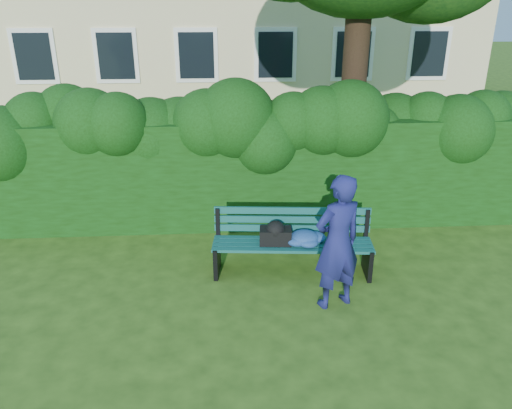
{
  "coord_description": "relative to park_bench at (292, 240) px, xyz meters",
  "views": [
    {
      "loc": [
        -0.41,
        -5.77,
        3.59
      ],
      "look_at": [
        0.0,
        0.6,
        0.95
      ],
      "focal_mm": 35.0,
      "sensor_mm": 36.0,
      "label": 1
    }
  ],
  "objects": [
    {
      "name": "man_reading",
      "position": [
        0.43,
        -0.84,
        0.37
      ],
      "size": [
        0.74,
        0.62,
        1.74
      ],
      "primitive_type": "imported",
      "rotation": [
        0.0,
        0.0,
        3.52
      ],
      "color": "navy",
      "rests_on": "ground"
    },
    {
      "name": "hedge",
      "position": [
        -0.49,
        1.83,
        0.4
      ],
      "size": [
        10.0,
        1.0,
        1.8
      ],
      "color": "black",
      "rests_on": "ground"
    },
    {
      "name": "park_bench",
      "position": [
        0.0,
        0.0,
        0.0
      ],
      "size": [
        2.24,
        0.75,
        0.89
      ],
      "rotation": [
        0.0,
        0.0,
        -0.09
      ],
      "color": "#0D4143",
      "rests_on": "ground"
    },
    {
      "name": "ground",
      "position": [
        -0.49,
        -0.37,
        -0.5
      ],
      "size": [
        80.0,
        80.0,
        0.0
      ],
      "primitive_type": "plane",
      "color": "#2C4915",
      "rests_on": "ground"
    }
  ]
}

